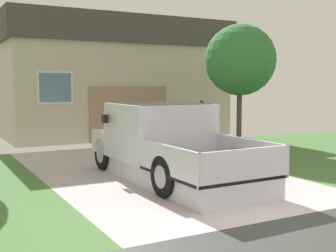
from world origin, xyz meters
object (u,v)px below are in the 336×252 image
(house_with_garage, at_px, (107,78))
(neighbor_tree, at_px, (241,60))
(handbag, at_px, (207,162))
(person_with_hat, at_px, (201,129))
(wheeled_trash_bin, at_px, (196,127))
(pickup_truck, at_px, (164,144))

(house_with_garage, height_order, neighbor_tree, house_with_garage)
(handbag, bearing_deg, person_with_hat, 92.82)
(neighbor_tree, height_order, wheeled_trash_bin, neighbor_tree)
(person_with_hat, xyz_separation_m, handbag, (0.01, -0.28, -0.84))
(person_with_hat, bearing_deg, wheeled_trash_bin, -144.80)
(pickup_truck, relative_size, house_with_garage, 0.55)
(pickup_truck, height_order, handbag, pickup_truck)
(pickup_truck, xyz_separation_m, wheeled_trash_bin, (3.79, 4.63, -0.17))
(neighbor_tree, bearing_deg, pickup_truck, -146.72)
(pickup_truck, relative_size, wheeled_trash_bin, 4.61)
(pickup_truck, bearing_deg, handbag, 17.23)
(pickup_truck, xyz_separation_m, person_with_hat, (1.52, 0.79, 0.20))
(pickup_truck, bearing_deg, house_with_garage, 75.69)
(pickup_truck, distance_m, person_with_hat, 1.72)
(handbag, distance_m, wheeled_trash_bin, 4.72)
(handbag, xyz_separation_m, wheeled_trash_bin, (2.26, 4.12, 0.47))
(person_with_hat, bearing_deg, neighbor_tree, -168.11)
(person_with_hat, bearing_deg, house_with_garage, -118.69)
(pickup_truck, height_order, neighbor_tree, neighbor_tree)
(person_with_hat, relative_size, house_with_garage, 0.19)
(pickup_truck, height_order, wheeled_trash_bin, pickup_truck)
(house_with_garage, xyz_separation_m, neighbor_tree, (2.21, -6.52, 0.53))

